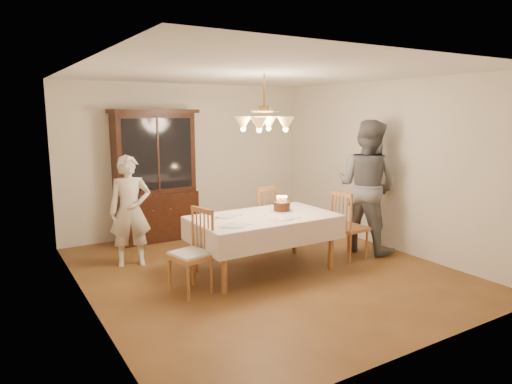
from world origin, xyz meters
TOP-DOWN VIEW (x-y plane):
  - ground at (0.00, 0.00)m, footprint 5.00×5.00m
  - room_shell at (0.00, 0.00)m, footprint 5.00×5.00m
  - dining_table at (0.00, 0.00)m, footprint 1.90×1.10m
  - china_hutch at (-0.70, 2.25)m, footprint 1.38×0.54m
  - chair_far_side at (0.51, 0.92)m, footprint 0.52×0.50m
  - chair_left_end at (-1.14, -0.20)m, footprint 0.51×0.53m
  - chair_right_end at (1.35, -0.20)m, footprint 0.44×0.46m
  - elderly_woman at (-1.45, 1.16)m, footprint 0.63×0.49m
  - adult_in_grey at (1.84, -0.03)m, footprint 1.02×1.16m
  - birthday_cake at (0.35, 0.09)m, footprint 0.30×0.30m
  - place_setting_near_left at (-0.59, -0.27)m, footprint 0.41×0.26m
  - place_setting_near_right at (0.15, -0.29)m, footprint 0.39×0.24m
  - place_setting_far_left at (-0.44, 0.22)m, footprint 0.41×0.26m
  - chandelier at (-0.00, -0.00)m, footprint 0.62×0.62m

SIDE VIEW (x-z plane):
  - ground at x=0.00m, z-range 0.00..0.00m
  - chair_far_side at x=0.51m, z-range -0.06..0.94m
  - chair_right_end at x=1.35m, z-range -0.06..0.94m
  - chair_left_end at x=-1.14m, z-range -0.05..0.95m
  - dining_table at x=0.00m, z-range 0.30..1.06m
  - place_setting_near_right at x=0.15m, z-range 0.76..0.77m
  - place_setting_far_left at x=-0.44m, z-range 0.76..0.77m
  - place_setting_near_left at x=-0.59m, z-range 0.76..0.77m
  - elderly_woman at x=-1.45m, z-range 0.00..1.54m
  - birthday_cake at x=0.35m, z-range 0.71..0.93m
  - adult_in_grey at x=1.84m, z-range 0.00..2.01m
  - china_hutch at x=-0.70m, z-range -0.04..2.12m
  - room_shell at x=0.00m, z-range -0.92..4.08m
  - chandelier at x=0.00m, z-range 1.61..2.34m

